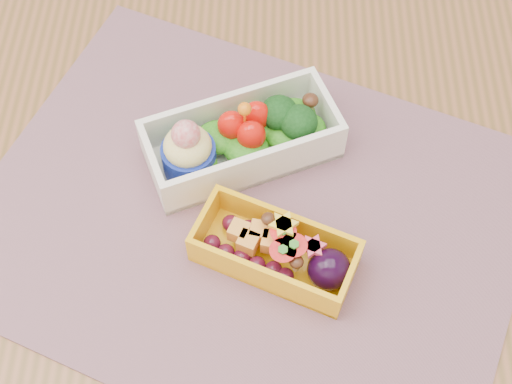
{
  "coord_description": "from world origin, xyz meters",
  "views": [
    {
      "loc": [
        0.0,
        -0.31,
        1.34
      ],
      "look_at": [
        -0.0,
        0.02,
        0.79
      ],
      "focal_mm": 49.34,
      "sensor_mm": 36.0,
      "label": 1
    }
  ],
  "objects_px": {
    "placemat": "(248,217)",
    "bento_yellow": "(278,251)",
    "table": "(259,278)",
    "bento_white": "(241,139)"
  },
  "relations": [
    {
      "from": "bento_yellow",
      "to": "bento_white",
      "type": "bearing_deg",
      "value": 129.99
    },
    {
      "from": "table",
      "to": "bento_white",
      "type": "height_order",
      "value": "bento_white"
    },
    {
      "from": "bento_white",
      "to": "bento_yellow",
      "type": "relative_size",
      "value": 1.28
    },
    {
      "from": "placemat",
      "to": "bento_yellow",
      "type": "relative_size",
      "value": 3.18
    },
    {
      "from": "bento_white",
      "to": "bento_yellow",
      "type": "xyz_separation_m",
      "value": [
        0.04,
        -0.12,
        -0.0
      ]
    },
    {
      "from": "table",
      "to": "placemat",
      "type": "bearing_deg",
      "value": 119.76
    },
    {
      "from": "table",
      "to": "placemat",
      "type": "relative_size",
      "value": 2.36
    },
    {
      "from": "placemat",
      "to": "bento_yellow",
      "type": "bearing_deg",
      "value": -58.36
    },
    {
      "from": "placemat",
      "to": "table",
      "type": "bearing_deg",
      "value": -60.24
    },
    {
      "from": "bento_yellow",
      "to": "placemat",
      "type": "bearing_deg",
      "value": 143.96
    }
  ]
}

